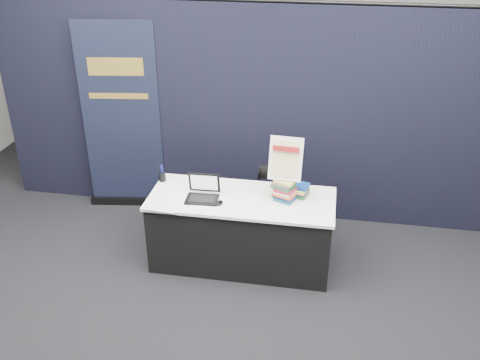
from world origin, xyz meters
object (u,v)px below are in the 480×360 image
display_table (242,230)px  book_stack_tall (284,190)px  info_sign (286,159)px  laptop (203,193)px  book_stack_short (297,190)px  pullup_banner (123,129)px  stacking_chair (274,207)px

display_table → book_stack_tall: bearing=4.5°
book_stack_tall → info_sign: size_ratio=0.56×
laptop → info_sign: bearing=8.3°
laptop → book_stack_short: bearing=11.8°
book_stack_tall → info_sign: info_sign is taller
book_stack_tall → laptop: bearing=-171.9°
book_stack_short → pullup_banner: (-2.07, 0.81, 0.17)m
book_stack_short → stacking_chair: 0.45m
book_stack_short → laptop: bearing=-166.2°
display_table → book_stack_short: book_stack_short is taller
book_stack_tall → pullup_banner: bearing=154.9°
display_table → stacking_chair: bearing=49.7°
laptop → pullup_banner: bearing=137.1°
laptop → book_stack_tall: bearing=6.0°
display_table → pullup_banner: 1.91m
info_sign → pullup_banner: 2.15m
book_stack_tall → pullup_banner: pullup_banner is taller
display_table → book_stack_tall: (0.41, 0.03, 0.48)m
laptop → stacking_chair: laptop is taller
laptop → book_stack_short: laptop is taller
book_stack_tall → stacking_chair: 0.50m
book_stack_tall → info_sign: bearing=90.0°
book_stack_tall → pullup_banner: (-1.96, 0.92, 0.12)m
info_sign → stacking_chair: 0.74m
book_stack_tall → book_stack_short: bearing=43.5°
book_stack_short → stacking_chair: book_stack_short is taller
display_table → book_stack_short: (0.52, 0.14, 0.43)m
book_stack_short → info_sign: info_sign is taller
display_table → pullup_banner: bearing=148.6°
stacking_chair → info_sign: bearing=-60.4°
info_sign → pullup_banner: (-1.96, 0.88, -0.19)m
book_stack_tall → pullup_banner: size_ratio=0.11×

